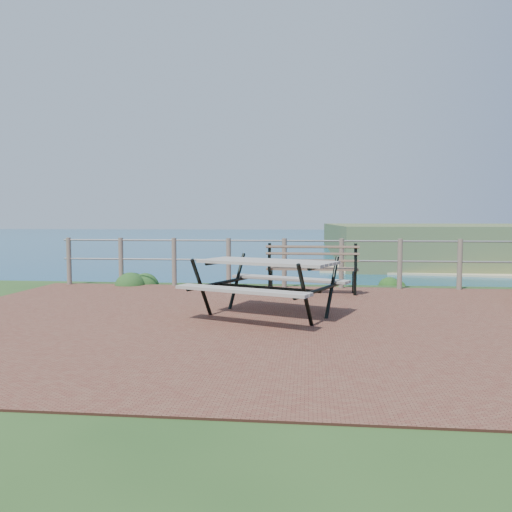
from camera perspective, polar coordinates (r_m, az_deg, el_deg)
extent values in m
cube|color=brown|center=(6.93, 1.91, -7.38)|extent=(10.00, 7.00, 0.12)
plane|color=#145D78|center=(206.78, 5.88, 3.60)|extent=(1200.00, 1200.00, 0.00)
cylinder|color=#6B5B4C|center=(11.36, -20.59, -0.53)|extent=(0.10, 0.10, 1.00)
cylinder|color=#6B5B4C|center=(10.90, -15.17, -0.60)|extent=(0.10, 0.10, 1.00)
cylinder|color=#6B5B4C|center=(10.54, -9.33, -0.66)|extent=(0.10, 0.10, 1.00)
cylinder|color=#6B5B4C|center=(10.30, -3.15, -0.73)|extent=(0.10, 0.10, 1.00)
cylinder|color=#6B5B4C|center=(10.18, 3.26, -0.78)|extent=(0.10, 0.10, 1.00)
cylinder|color=#6B5B4C|center=(10.19, 9.74, -0.83)|extent=(0.10, 0.10, 1.00)
cylinder|color=#6B5B4C|center=(10.33, 16.12, -0.86)|extent=(0.10, 0.10, 1.00)
cylinder|color=#6B5B4C|center=(10.59, 22.25, -0.89)|extent=(0.10, 0.10, 1.00)
cylinder|color=slate|center=(10.15, 3.27, 1.75)|extent=(9.40, 0.04, 0.04)
cylinder|color=slate|center=(10.17, 3.26, -0.50)|extent=(9.40, 0.04, 0.04)
cube|color=gray|center=(7.01, 1.29, -0.68)|extent=(2.04, 1.44, 0.04)
cube|color=gray|center=(7.04, 1.28, -3.23)|extent=(1.85, 0.98, 0.04)
cube|color=gray|center=(7.04, 1.28, -3.23)|extent=(1.85, 0.98, 0.04)
cylinder|color=black|center=(7.05, 1.28, -3.65)|extent=(1.52, 0.67, 0.05)
cube|color=brown|center=(9.36, 6.43, -1.45)|extent=(1.69, 0.44, 0.04)
cube|color=brown|center=(9.34, 6.44, 0.35)|extent=(1.68, 0.15, 0.38)
cube|color=black|center=(9.38, 6.41, -2.85)|extent=(0.05, 0.06, 0.46)
cube|color=black|center=(9.38, 6.41, -2.85)|extent=(0.05, 0.06, 0.46)
cube|color=black|center=(9.38, 6.41, -2.85)|extent=(0.05, 0.06, 0.46)
cube|color=black|center=(9.38, 6.41, -2.85)|extent=(0.05, 0.06, 0.46)
ellipsoid|color=#244B1C|center=(11.08, -13.34, -3.20)|extent=(0.69, 0.69, 0.40)
ellipsoid|color=#204415|center=(11.26, 16.02, -3.13)|extent=(0.66, 0.66, 0.35)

